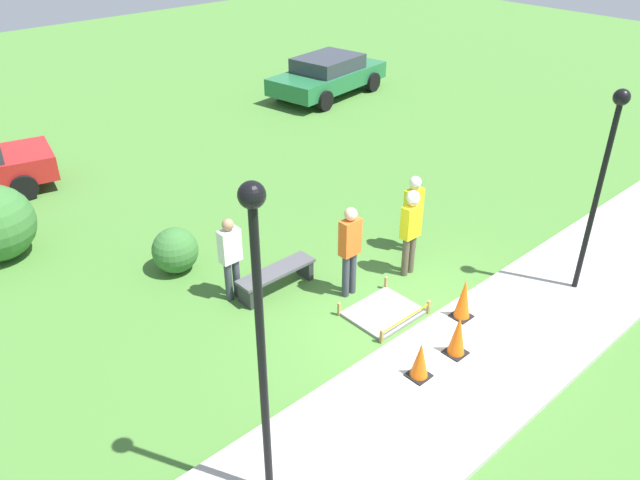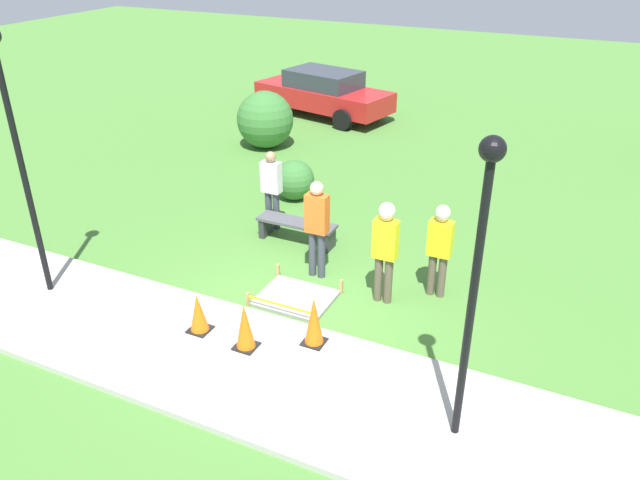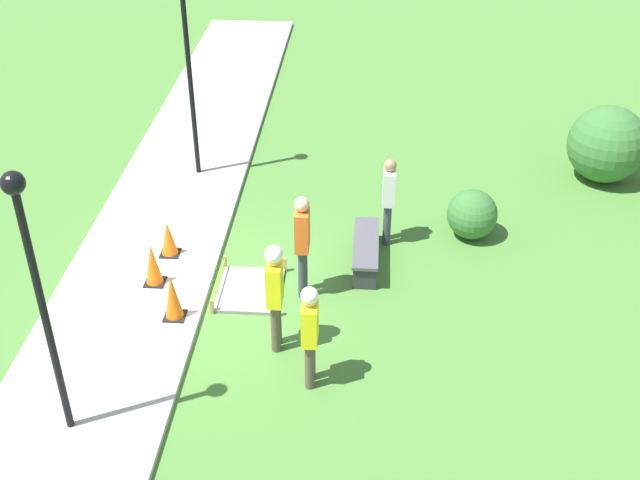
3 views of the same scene
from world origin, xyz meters
TOP-DOWN VIEW (x-y plane):
  - ground_plane at (0.00, 0.00)m, footprint 60.00×60.00m
  - sidewalk at (0.00, -1.28)m, footprint 28.00×2.56m
  - wet_concrete_patch at (-0.02, 0.68)m, footprint 1.31×1.10m
  - traffic_cone_near_patch at (-0.90, -0.88)m, footprint 0.34×0.34m
  - traffic_cone_far_patch at (-0.02, -0.93)m, footprint 0.34×0.34m
  - traffic_cone_sidewalk_edge at (0.86, -0.39)m, footprint 0.34×0.34m
  - park_bench at (-0.99, 2.61)m, footprint 1.64×0.44m
  - worker_supervisor at (2.10, 1.88)m, footprint 0.40×0.25m
  - worker_assistant at (1.34, 1.30)m, footprint 0.40×0.27m
  - bystander_in_orange_shirt at (-0.04, 1.58)m, footprint 0.40×0.24m
  - bystander_in_gray_shirt at (-1.75, 2.97)m, footprint 0.40×0.22m
  - lamppost_near at (3.27, -1.28)m, footprint 0.28×0.28m
  - lamppost_far at (-3.98, -0.98)m, footprint 0.28×0.28m
  - shrub_rounded_near at (-2.04, 4.53)m, footprint 0.93×0.93m
  - shrub_rounded_mid at (-4.48, 7.44)m, footprint 1.59×1.59m

SIDE VIEW (x-z plane):
  - ground_plane at x=0.00m, z-range 0.00..0.00m
  - wet_concrete_patch at x=-0.02m, z-range -0.10..0.17m
  - sidewalk at x=0.00m, z-range 0.00..0.10m
  - park_bench at x=-0.99m, z-range 0.09..0.56m
  - traffic_cone_near_patch at x=-0.90m, z-range 0.10..0.75m
  - shrub_rounded_near at x=-2.04m, z-range 0.00..0.93m
  - traffic_cone_far_patch at x=-0.02m, z-range 0.10..0.86m
  - traffic_cone_sidewalk_edge at x=0.86m, z-range 0.10..0.89m
  - shrub_rounded_mid at x=-4.48m, z-range 0.00..1.59m
  - bystander_in_gray_shirt at x=-1.75m, z-range 0.11..1.81m
  - worker_supervisor at x=2.10m, z-range 0.16..1.86m
  - bystander_in_orange_shirt at x=-0.04m, z-range 0.14..1.99m
  - worker_assistant at x=1.34m, z-range 0.19..2.03m
  - lamppost_near at x=3.27m, z-range 0.70..4.58m
  - lamppost_far at x=-3.98m, z-range 0.73..5.13m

